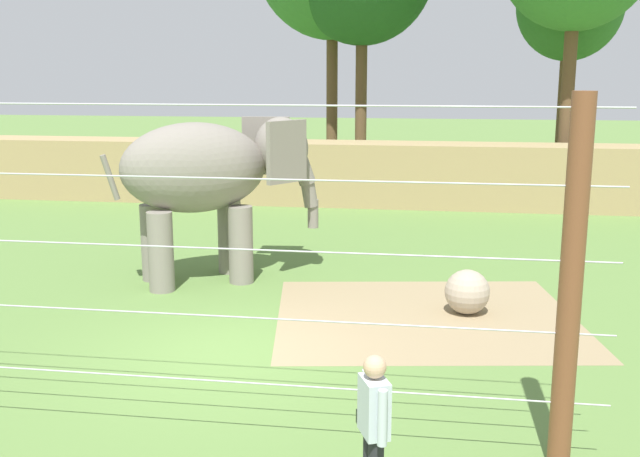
{
  "coord_description": "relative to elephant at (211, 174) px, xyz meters",
  "views": [
    {
      "loc": [
        2.99,
        -10.44,
        4.24
      ],
      "look_at": [
        0.97,
        2.88,
        1.4
      ],
      "focal_mm": 41.73,
      "sensor_mm": 36.0,
      "label": 1
    }
  ],
  "objects": [
    {
      "name": "tree_right_of_centre",
      "position": [
        9.13,
        14.15,
        4.32
      ],
      "size": [
        3.76,
        3.76,
        8.57
      ],
      "color": "brown",
      "rests_on": "ground"
    },
    {
      "name": "enrichment_ball",
      "position": [
        5.12,
        -1.5,
        -1.81
      ],
      "size": [
        0.8,
        0.8,
        0.8
      ],
      "primitive_type": "sphere",
      "color": "tan",
      "rests_on": "ground"
    },
    {
      "name": "embankment_wall",
      "position": [
        1.45,
        9.47,
        -1.2
      ],
      "size": [
        36.0,
        1.8,
        2.02
      ],
      "primitive_type": "cube",
      "color": "tan",
      "rests_on": "ground"
    },
    {
      "name": "zookeeper",
      "position": [
        3.96,
        -7.99,
        -1.28
      ],
      "size": [
        0.37,
        0.56,
        1.67
      ],
      "color": "#232328",
      "rests_on": "ground"
    },
    {
      "name": "elephant",
      "position": [
        0.0,
        0.0,
        0.0
      ],
      "size": [
        4.07,
        3.19,
        3.33
      ],
      "color": "gray",
      "rests_on": "ground"
    },
    {
      "name": "ground_plane",
      "position": [
        1.45,
        -4.03,
        -2.21
      ],
      "size": [
        120.0,
        120.0,
        0.0
      ],
      "primitive_type": "plane",
      "color": "#5B7F3D"
    },
    {
      "name": "dirt_patch",
      "position": [
        4.4,
        -1.8,
        -2.2
      ],
      "size": [
        5.86,
        5.26,
        0.01
      ],
      "primitive_type": "cube",
      "rotation": [
        0.0,
        0.0,
        0.16
      ],
      "color": "#937F5B",
      "rests_on": "ground"
    },
    {
      "name": "cable_fence",
      "position": [
        1.45,
        -6.68,
        -0.17
      ],
      "size": [
        9.92,
        0.25,
        4.06
      ],
      "color": "brown",
      "rests_on": "ground"
    }
  ]
}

